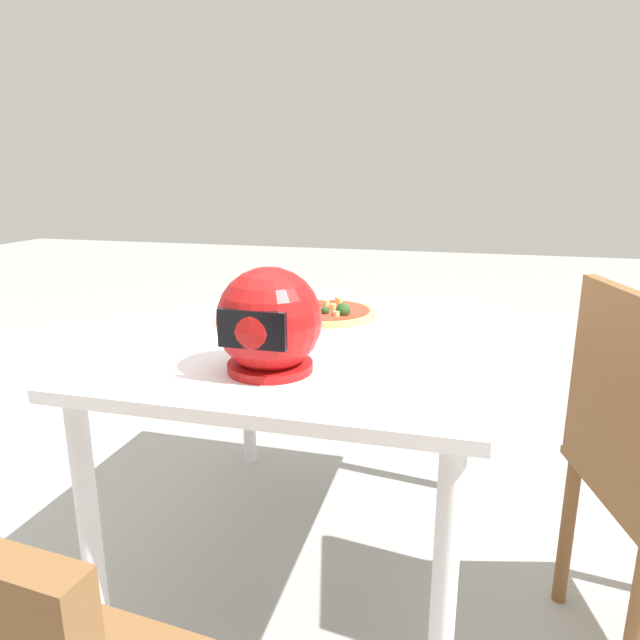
# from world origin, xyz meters

# --- Properties ---
(ground_plane) EXTENTS (14.00, 14.00, 0.00)m
(ground_plane) POSITION_xyz_m (0.00, 0.00, 0.00)
(ground_plane) COLOR #9E9E99
(dining_table) EXTENTS (0.92, 1.09, 0.70)m
(dining_table) POSITION_xyz_m (0.00, 0.00, 0.62)
(dining_table) COLOR white
(dining_table) RESTS_ON ground
(pizza_plate) EXTENTS (0.34, 0.34, 0.01)m
(pizza_plate) POSITION_xyz_m (0.00, -0.16, 0.71)
(pizza_plate) COLOR white
(pizza_plate) RESTS_ON dining_table
(pizza) EXTENTS (0.29, 0.29, 0.06)m
(pizza) POSITION_xyz_m (0.00, -0.16, 0.73)
(pizza) COLOR tan
(pizza) RESTS_ON pizza_plate
(motorcycle_helmet) EXTENTS (0.24, 0.24, 0.24)m
(motorcycle_helmet) POSITION_xyz_m (0.01, 0.31, 0.81)
(motorcycle_helmet) COLOR #B21414
(motorcycle_helmet) RESTS_ON dining_table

